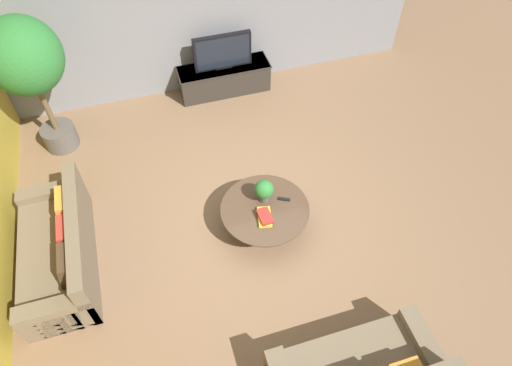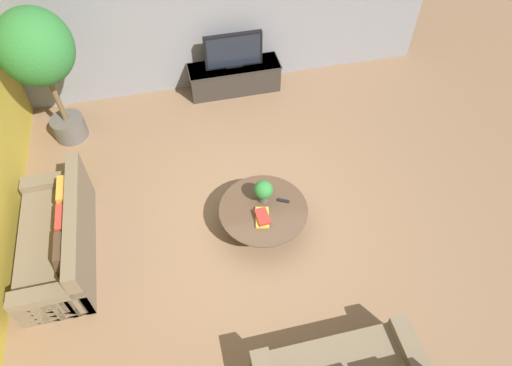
{
  "view_description": "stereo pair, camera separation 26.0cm",
  "coord_description": "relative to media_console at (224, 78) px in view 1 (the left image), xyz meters",
  "views": [
    {
      "loc": [
        -1.1,
        -3.39,
        5.17
      ],
      "look_at": [
        0.03,
        0.29,
        0.55
      ],
      "focal_mm": 32.0,
      "sensor_mm": 36.0,
      "label": 1
    },
    {
      "loc": [
        -0.85,
        -3.46,
        5.17
      ],
      "look_at": [
        0.03,
        0.29,
        0.55
      ],
      "focal_mm": 32.0,
      "sensor_mm": 36.0,
      "label": 2
    }
  ],
  "objects": [
    {
      "name": "potted_palm_tall",
      "position": [
        -2.79,
        -0.55,
        1.27
      ],
      "size": [
        1.02,
        1.02,
        2.18
      ],
      "color": "#514C47",
      "rests_on": "ground"
    },
    {
      "name": "ground_plane",
      "position": [
        -0.26,
        -2.94,
        -0.26
      ],
      "size": [
        24.0,
        24.0,
        0.0
      ],
      "primitive_type": "plane",
      "color": "brown"
    },
    {
      "name": "television",
      "position": [
        0.0,
        -0.0,
        0.54
      ],
      "size": [
        0.97,
        0.13,
        0.6
      ],
      "color": "black",
      "rests_on": "media_console"
    },
    {
      "name": "book_stack",
      "position": [
        -0.26,
        -3.12,
        0.16
      ],
      "size": [
        0.23,
        0.34,
        0.08
      ],
      "color": "gold",
      "rests_on": "coffee_table"
    },
    {
      "name": "remote_black",
      "position": [
        0.07,
        -2.9,
        0.13
      ],
      "size": [
        0.16,
        0.11,
        0.02
      ],
      "primitive_type": "cube",
      "rotation": [
        0.0,
        0.0,
        1.12
      ],
      "color": "black",
      "rests_on": "coffee_table"
    },
    {
      "name": "couch_by_wall",
      "position": [
        -2.82,
        -2.79,
        0.03
      ],
      "size": [
        0.84,
        1.91,
        0.84
      ],
      "rotation": [
        0.0,
        0.0,
        -1.57
      ],
      "color": "brown",
      "rests_on": "ground"
    },
    {
      "name": "potted_plant_tabletop",
      "position": [
        -0.18,
        -2.82,
        0.32
      ],
      "size": [
        0.25,
        0.25,
        0.34
      ],
      "color": "#514C47",
      "rests_on": "coffee_table"
    },
    {
      "name": "coffee_table",
      "position": [
        -0.21,
        -2.97,
        0.01
      ],
      "size": [
        1.17,
        1.17,
        0.38
      ],
      "color": "#756656",
      "rests_on": "ground"
    },
    {
      "name": "media_console",
      "position": [
        0.0,
        0.0,
        0.0
      ],
      "size": [
        1.57,
        0.5,
        0.5
      ],
      "color": "#2D2823",
      "rests_on": "ground"
    },
    {
      "name": "back_wall_stone",
      "position": [
        -0.26,
        0.32,
        1.24
      ],
      "size": [
        7.4,
        0.12,
        3.0
      ],
      "primitive_type": "cube",
      "color": "slate",
      "rests_on": "ground"
    }
  ]
}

